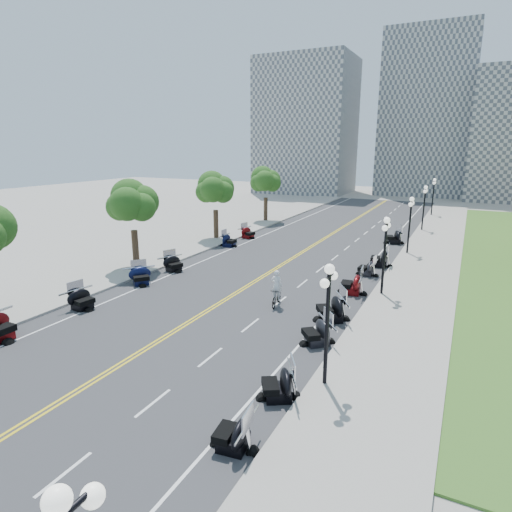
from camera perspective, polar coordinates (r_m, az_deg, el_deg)
The scene contains 51 objects.
ground at distance 27.97m, azimuth -2.86°, elevation -5.09°, with size 160.00×160.00×0.00m, color gray.
road at distance 36.62m, azimuth 4.79°, elevation -0.36°, with size 16.00×90.00×0.01m, color #333335.
centerline_yellow_a at distance 36.66m, azimuth 4.62°, elevation -0.33°, with size 0.12×90.00×0.00m, color yellow.
centerline_yellow_b at distance 36.58m, azimuth 4.97°, elevation -0.37°, with size 0.12×90.00×0.00m, color yellow.
edge_line_north at distance 34.87m, azimuth 14.61°, elevation -1.54°, with size 0.12×90.00×0.00m, color white.
edge_line_south at distance 39.34m, azimuth -3.89°, elevation 0.71°, with size 0.12×90.00×0.00m, color white.
lane_dash_2 at distance 15.20m, azimuth -24.18°, elevation -24.96°, with size 0.12×2.00×0.00m, color white.
lane_dash_3 at distance 17.40m, azimuth -13.55°, elevation -18.49°, with size 0.12×2.00×0.00m, color white.
lane_dash_4 at distance 20.15m, azimuth -6.10°, elevation -13.25°, with size 0.12×2.00×0.00m, color white.
lane_dash_5 at distance 23.28m, azimuth -0.76°, elevation -9.20°, with size 0.12×2.00×0.00m, color white.
lane_dash_6 at distance 26.63m, azimuth 3.19°, elevation -6.09°, with size 0.12×2.00×0.00m, color white.
lane_dash_7 at distance 30.15m, azimuth 6.21°, elevation -3.67°, with size 0.12×2.00×0.00m, color white.
lane_dash_8 at distance 33.77m, azimuth 8.58°, elevation -1.75°, with size 0.12×2.00×0.00m, color white.
lane_dash_9 at distance 37.47m, azimuth 10.48°, elevation -0.20°, with size 0.12×2.00×0.00m, color white.
lane_dash_10 at distance 41.23m, azimuth 12.04°, elevation 1.06°, with size 0.12×2.00×0.00m, color white.
lane_dash_11 at distance 45.02m, azimuth 13.33°, elevation 2.12°, with size 0.12×2.00×0.00m, color white.
lane_dash_12 at distance 48.85m, azimuth 14.43°, elevation 3.00°, with size 0.12×2.00×0.00m, color white.
lane_dash_13 at distance 52.71m, azimuth 15.36°, elevation 3.76°, with size 0.12×2.00×0.00m, color white.
lane_dash_14 at distance 56.59m, azimuth 16.17°, elevation 4.41°, with size 0.12×2.00×0.00m, color white.
lane_dash_15 at distance 60.48m, azimuth 16.88°, elevation 4.98°, with size 0.12×2.00×0.00m, color white.
lane_dash_16 at distance 64.38m, azimuth 17.50°, elevation 5.48°, with size 0.12×2.00×0.00m, color white.
lane_dash_17 at distance 68.30m, azimuth 18.06°, elevation 5.92°, with size 0.12×2.00×0.00m, color white.
lane_dash_18 at distance 72.22m, azimuth 18.55°, elevation 6.32°, with size 0.12×2.00×0.00m, color white.
lane_dash_19 at distance 76.16m, azimuth 18.99°, elevation 6.67°, with size 0.12×2.00×0.00m, color white.
sidewalk_north at distance 34.32m, azimuth 21.31°, elevation -2.23°, with size 5.00×90.00×0.15m, color #9E9991.
sidewalk_south at distance 41.50m, azimuth -8.80°, elevation 1.39°, with size 5.00×90.00×0.15m, color #9E9991.
distant_block_a at distance 90.48m, azimuth 6.68°, elevation 16.71°, with size 18.00×14.00×26.00m, color gray.
distant_block_b at distance 91.56m, azimuth 21.76°, elevation 17.05°, with size 16.00×12.00×30.00m, color gray.
street_lamp_1 at distance 16.98m, azimuth 9.45°, elevation -9.21°, with size 0.50×1.20×4.90m, color black, non-canonical shape.
street_lamp_2 at distance 28.12m, azimuth 16.72°, elevation -0.05°, with size 0.50×1.20×4.90m, color black, non-canonical shape.
street_lamp_3 at distance 39.77m, azimuth 19.78°, elevation 3.85°, with size 0.50×1.20×4.90m, color black, non-canonical shape.
street_lamp_4 at distance 51.58m, azimuth 21.46°, elevation 5.97°, with size 0.50×1.20×4.90m, color black, non-canonical shape.
street_lamp_5 at distance 63.46m, azimuth 22.52°, elevation 7.29°, with size 0.50×1.20×4.90m, color black, non-canonical shape.
tree_2 at distance 34.22m, azimuth -16.14°, elevation 6.18°, with size 4.80×4.80×9.20m, color #235619, non-canonical shape.
tree_3 at distance 43.74m, azimuth -5.46°, elevation 8.38°, with size 4.80×4.80×9.20m, color #235619, non-canonical shape.
tree_4 at distance 54.26m, azimuth 1.31°, elevation 9.62°, with size 4.80×4.80×9.20m, color #235619, non-canonical shape.
motorcycle_n_2 at distance 14.62m, azimuth -3.08°, elevation -22.29°, with size 1.77×1.77×1.24m, color black, non-canonical shape.
motorcycle_n_3 at distance 16.90m, azimuth 2.97°, elevation -16.52°, with size 1.90×1.90×1.33m, color black, non-canonical shape.
motorcycle_n_4 at distance 21.18m, azimuth 8.13°, elevation -9.85°, with size 1.96×1.96×1.37m, color black, non-canonical shape.
motorcycle_n_5 at distance 23.95m, azimuth 9.98°, elevation -6.74°, with size 2.23×2.23×1.56m, color black, non-canonical shape.
motorcycle_n_6 at distance 28.47m, azimuth 12.64°, elevation -3.50°, with size 2.12×2.12×1.48m, color #590A0C, non-canonical shape.
motorcycle_n_7 at distance 32.76m, azimuth 14.58°, elevation -1.43°, with size 1.83×1.83×1.28m, color black, non-canonical shape.
motorcycle_n_8 at distance 35.41m, azimuth 16.20°, elevation -0.16°, with size 2.16×2.16×1.51m, color black, non-canonical shape.
motorcycle_n_10 at distance 44.16m, azimuth 17.89°, elevation 2.55°, with size 2.16×2.16×1.51m, color black, non-canonical shape.
motorcycle_s_4 at distance 27.25m, azimuth -22.22°, elevation -5.25°, with size 1.90×1.90×1.33m, color black, non-canonical shape.
motorcycle_s_5 at distance 30.67m, azimuth -15.15°, elevation -2.48°, with size 1.92×1.92×1.35m, color black, non-canonical shape.
motorcycle_s_6 at distance 33.35m, azimuth -10.94°, elevation -0.91°, with size 1.87×1.87×1.31m, color black, non-canonical shape.
motorcycle_s_8 at distance 40.92m, azimuth -3.62°, elevation 2.18°, with size 1.86×1.86×1.30m, color black, non-canonical shape.
motorcycle_s_9 at distance 44.56m, azimuth -1.06°, elevation 3.21°, with size 1.83×1.83×1.28m, color #590A0C, non-canonical shape.
bicycle at distance 25.82m, azimuth 2.75°, elevation -5.47°, with size 0.52×1.86×1.11m, color #A51414.
cyclist_rider at distance 25.34m, azimuth 2.79°, elevation -2.29°, with size 0.68×0.45×1.88m, color white.
Camera 1 is at (12.96, -22.95, 9.37)m, focal length 30.00 mm.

